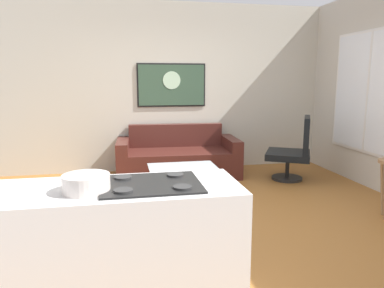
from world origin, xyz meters
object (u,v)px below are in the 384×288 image
at_px(mixing_bowl, 86,183).
at_px(wall_painting, 172,85).
at_px(coffee_table, 183,170).
at_px(couch, 178,159).
at_px(armchair, 294,151).

distance_m(mixing_bowl, wall_painting, 4.18).
xyz_separation_m(mixing_bowl, wall_painting, (1.05, 4.02, 0.49)).
relative_size(coffee_table, wall_painting, 0.77).
relative_size(couch, mixing_bowl, 7.25).
distance_m(couch, coffee_table, 1.14).
bearing_deg(armchair, mixing_bowl, -133.41).
distance_m(couch, armchair, 1.83).
relative_size(couch, coffee_table, 2.21).
xyz_separation_m(coffee_table, armchair, (1.82, 0.51, 0.09)).
bearing_deg(couch, coffee_table, -95.38).
height_order(armchair, mixing_bowl, mixing_bowl).
xyz_separation_m(couch, mixing_bowl, (-1.08, -3.58, 0.68)).
distance_m(coffee_table, mixing_bowl, 2.70).
relative_size(couch, armchair, 1.98).
relative_size(coffee_table, mixing_bowl, 3.29).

